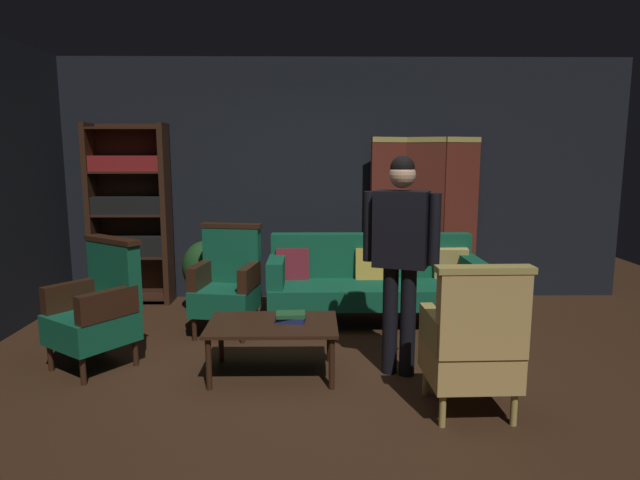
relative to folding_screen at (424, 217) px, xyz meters
name	(u,v)px	position (x,y,z in m)	size (l,w,h in m)	color
ground_plane	(321,377)	(-1.23, -2.24, -0.99)	(10.00, 10.00, 0.00)	#331E11
back_wall	(318,180)	(-1.23, 0.21, 0.41)	(7.20, 0.10, 2.80)	black
folding_screen	(424,217)	(0.00, 0.00, 0.00)	(1.28, 0.23, 1.90)	#5B2319
bookshelf	(130,212)	(-3.38, -0.05, 0.07)	(0.90, 0.32, 2.05)	black
velvet_couch	(372,277)	(-0.68, -0.79, -0.53)	(2.12, 0.78, 0.88)	black
coffee_table	(273,329)	(-1.61, -2.19, -0.61)	(1.00, 0.64, 0.42)	black
armchair_gilt_accent	(473,343)	(-0.25, -2.86, -0.50)	(0.60, 0.59, 1.04)	tan
armchair_wing_left	(227,282)	(-2.12, -1.13, -0.50)	(0.67, 0.66, 1.04)	black
armchair_wing_right	(98,307)	(-3.03, -1.98, -0.50)	(0.81, 0.81, 1.04)	black
standing_figure	(401,245)	(-0.62, -2.18, 0.04)	(0.56, 0.34, 1.70)	black
potted_plant	(206,271)	(-2.45, -0.47, -0.53)	(0.49, 0.49, 0.79)	brown
book_navy_cloth	(291,319)	(-1.47, -2.15, -0.54)	(0.22, 0.15, 0.04)	navy
book_green_cloth	(291,315)	(-1.47, -2.15, -0.51)	(0.22, 0.15, 0.03)	#1E4C28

